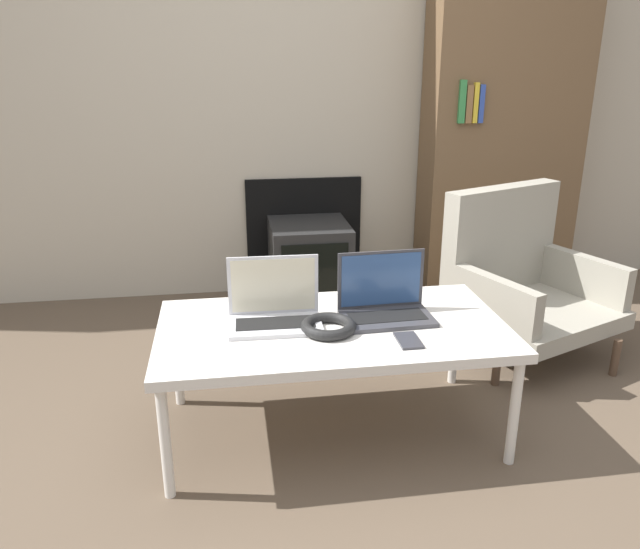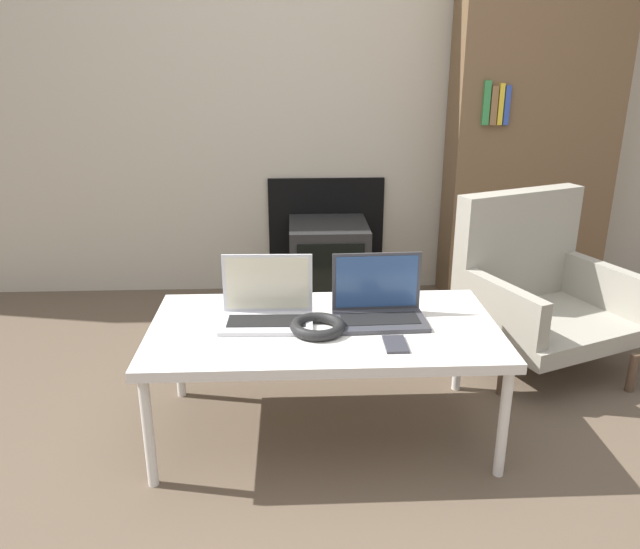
# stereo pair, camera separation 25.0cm
# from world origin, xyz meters

# --- Properties ---
(ground_plane) EXTENTS (14.00, 14.00, 0.00)m
(ground_plane) POSITION_xyz_m (0.00, 0.00, 0.00)
(ground_plane) COLOR brown
(wall_back) EXTENTS (7.00, 0.08, 2.60)m
(wall_back) POSITION_xyz_m (0.00, 1.99, 1.29)
(wall_back) COLOR #B7AD99
(wall_back) RESTS_ON ground_plane
(table) EXTENTS (1.26, 0.66, 0.44)m
(table) POSITION_xyz_m (0.00, 0.40, 0.41)
(table) COLOR silver
(table) RESTS_ON ground_plane
(laptop_left) EXTENTS (0.34, 0.21, 0.24)m
(laptop_left) POSITION_xyz_m (-0.20, 0.45, 0.50)
(laptop_left) COLOR silver
(laptop_left) RESTS_ON table
(laptop_right) EXTENTS (0.34, 0.21, 0.24)m
(laptop_right) POSITION_xyz_m (0.20, 0.45, 0.50)
(laptop_right) COLOR #38383D
(laptop_right) RESTS_ON table
(headphones) EXTENTS (0.20, 0.20, 0.04)m
(headphones) POSITION_xyz_m (-0.02, 0.35, 0.46)
(headphones) COLOR black
(headphones) RESTS_ON table
(phone) EXTENTS (0.08, 0.13, 0.01)m
(phone) POSITION_xyz_m (0.23, 0.22, 0.45)
(phone) COLOR #333338
(phone) RESTS_ON table
(tv) EXTENTS (0.44, 0.46, 0.47)m
(tv) POSITION_xyz_m (0.09, 1.71, 0.24)
(tv) COLOR black
(tv) RESTS_ON ground_plane
(armchair) EXTENTS (0.84, 0.81, 0.78)m
(armchair) POSITION_xyz_m (1.01, 0.99, 0.36)
(armchair) COLOR gray
(armchair) RESTS_ON ground_plane
(bookshelf) EXTENTS (0.89, 0.32, 1.85)m
(bookshelf) POSITION_xyz_m (1.22, 1.79, 0.92)
(bookshelf) COLOR brown
(bookshelf) RESTS_ON ground_plane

